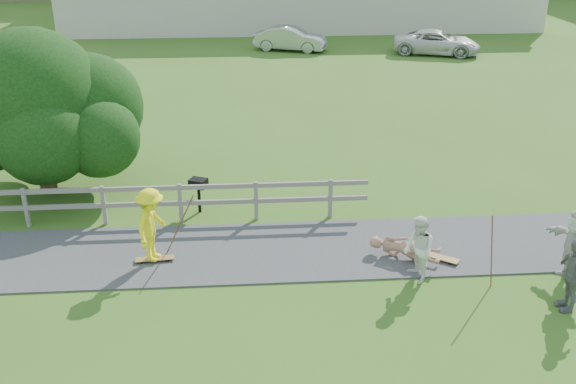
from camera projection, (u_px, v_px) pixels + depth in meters
The scene contains 17 objects.
ground at pixel (260, 285), 14.31m from camera, with size 260.00×260.00×0.00m, color #39621C.
path at pixel (258, 251), 15.67m from camera, with size 34.00×3.00×0.04m, color #38383A.
fence at pixel (79, 200), 16.72m from camera, with size 15.05×0.10×1.10m.
skater_rider at pixel (152, 229), 14.86m from camera, with size 1.16×0.66×1.79m, color yellow.
skater_fallen at pixel (404, 248), 15.21m from camera, with size 1.69×0.40×0.61m, color #A8735D.
spectator_a at pixel (419, 250), 14.20m from camera, with size 0.76×0.59×1.55m, color white.
spectator_b at pixel (572, 275), 13.15m from camera, with size 0.96×0.40×1.64m, color slate.
spectator_d at pixel (574, 246), 14.19m from camera, with size 1.59×0.51×1.72m, color beige.
car_silver at pixel (290, 39), 37.45m from camera, with size 1.46×4.19×1.38m, color #A1A4A9.
car_white at pixel (437, 42), 36.53m from camera, with size 2.23×4.84×1.34m, color silver.
tree at pixel (39, 127), 18.38m from camera, with size 6.34×6.34×3.89m, color black, non-canonical shape.
bbq at pixel (199, 196), 17.55m from camera, with size 0.45×0.35×0.98m, color black, non-canonical shape.
longboard_rider at pixel (155, 260), 15.21m from camera, with size 0.91×0.22×0.10m, color brown, non-canonical shape.
longboard_fallen at pixel (438, 259), 15.27m from camera, with size 0.99×0.24×0.11m, color brown, non-canonical shape.
helmet at pixel (425, 246), 15.64m from camera, with size 0.29×0.29×0.29m, color #AE071A.
pole_rider at pixel (180, 222), 15.29m from camera, with size 0.03×0.03×1.71m, color brown.
pole_spec_left at pixel (492, 251), 13.89m from camera, with size 0.03×0.03×1.78m, color brown.
Camera 1 is at (-0.27, -12.25, 7.71)m, focal length 40.00 mm.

